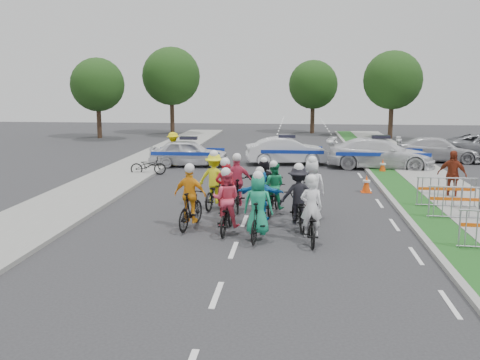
# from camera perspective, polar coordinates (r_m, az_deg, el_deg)

# --- Properties ---
(ground) EXTENTS (90.00, 90.00, 0.00)m
(ground) POSITION_cam_1_polar(r_m,az_deg,el_deg) (13.95, -0.70, -7.49)
(ground) COLOR #28282B
(ground) RESTS_ON ground
(curb_right) EXTENTS (0.20, 60.00, 0.12)m
(curb_right) POSITION_cam_1_polar(r_m,az_deg,el_deg) (19.01, 16.59, -2.93)
(curb_right) COLOR gray
(curb_right) RESTS_ON ground
(grass_strip) EXTENTS (1.20, 60.00, 0.11)m
(grass_strip) POSITION_cam_1_polar(r_m,az_deg,el_deg) (19.15, 18.65, -2.97)
(grass_strip) COLOR #1C4F19
(grass_strip) RESTS_ON ground
(sidewalk_right) EXTENTS (2.40, 60.00, 0.13)m
(sidewalk_right) POSITION_cam_1_polar(r_m,az_deg,el_deg) (19.63, 23.79, -2.96)
(sidewalk_right) COLOR gray
(sidewalk_right) RESTS_ON ground
(sidewalk_left) EXTENTS (3.00, 60.00, 0.13)m
(sidewalk_left) POSITION_cam_1_polar(r_m,az_deg,el_deg) (20.33, -17.53, -2.13)
(sidewalk_left) COLOR gray
(sidewalk_left) RESTS_ON ground
(rider_0) EXTENTS (0.75, 1.89, 1.89)m
(rider_0) POSITION_cam_1_polar(r_m,az_deg,el_deg) (14.57, 7.57, -4.25)
(rider_0) COLOR black
(rider_0) RESTS_ON ground
(rider_1) EXTENTS (0.87, 1.90, 1.94)m
(rider_1) POSITION_cam_1_polar(r_m,az_deg,el_deg) (14.67, 1.94, -3.55)
(rider_1) COLOR black
(rider_1) RESTS_ON ground
(rider_2) EXTENTS (0.83, 1.90, 1.91)m
(rider_2) POSITION_cam_1_polar(r_m,az_deg,el_deg) (15.43, -1.46, -3.03)
(rider_2) COLOR black
(rider_2) RESTS_ON ground
(rider_3) EXTENTS (1.05, 1.94, 1.97)m
(rider_3) POSITION_cam_1_polar(r_m,az_deg,el_deg) (15.90, -5.29, -2.50)
(rider_3) COLOR black
(rider_3) RESTS_ON ground
(rider_4) EXTENTS (1.19, 2.03, 1.98)m
(rider_4) POSITION_cam_1_polar(r_m,az_deg,el_deg) (15.91, 6.22, -2.48)
(rider_4) COLOR black
(rider_4) RESTS_ON ground
(rider_5) EXTENTS (1.47, 1.75, 1.81)m
(rider_5) POSITION_cam_1_polar(r_m,az_deg,el_deg) (16.20, 2.12, -2.19)
(rider_5) COLOR black
(rider_5) RESTS_ON ground
(rider_6) EXTENTS (0.89, 2.05, 2.03)m
(rider_6) POSITION_cam_1_polar(r_m,az_deg,el_deg) (16.66, -1.53, -2.18)
(rider_6) COLOR black
(rider_6) RESTS_ON ground
(rider_7) EXTENTS (0.93, 1.98, 2.02)m
(rider_7) POSITION_cam_1_polar(r_m,az_deg,el_deg) (17.24, 7.64, -1.47)
(rider_7) COLOR black
(rider_7) RESTS_ON ground
(rider_8) EXTENTS (0.88, 1.83, 1.79)m
(rider_8) POSITION_cam_1_polar(r_m,az_deg,el_deg) (17.69, 3.58, -1.47)
(rider_8) COLOR black
(rider_8) RESTS_ON ground
(rider_9) EXTENTS (1.04, 1.93, 1.98)m
(rider_9) POSITION_cam_1_polar(r_m,az_deg,el_deg) (18.07, -0.30, -0.91)
(rider_9) COLOR black
(rider_9) RESTS_ON ground
(rider_10) EXTENTS (1.21, 2.07, 2.02)m
(rider_10) POSITION_cam_1_polar(r_m,az_deg,el_deg) (18.46, -2.73, -0.62)
(rider_10) COLOR black
(rider_10) RESTS_ON ground
(rider_11) EXTENTS (1.41, 1.68, 1.73)m
(rider_11) POSITION_cam_1_polar(r_m,az_deg,el_deg) (18.91, 2.56, -0.50)
(rider_11) COLOR black
(rider_11) RESTS_ON ground
(police_car_0) EXTENTS (4.28, 2.14, 1.40)m
(police_car_0) POSITION_cam_1_polar(r_m,az_deg,el_deg) (28.05, -5.48, 2.90)
(police_car_0) COLOR silver
(police_car_0) RESTS_ON ground
(police_car_1) EXTENTS (4.52, 2.19, 1.43)m
(police_car_1) POSITION_cam_1_polar(r_m,az_deg,el_deg) (28.67, 5.01, 3.10)
(police_car_1) COLOR silver
(police_car_1) RESTS_ON ground
(police_car_2) EXTENTS (5.59, 3.00, 1.54)m
(police_car_2) POSITION_cam_1_polar(r_m,az_deg,el_deg) (28.01, 14.73, 2.74)
(police_car_2) COLOR silver
(police_car_2) RESTS_ON ground
(civilian_sedan) EXTENTS (4.81, 2.56, 1.33)m
(civilian_sedan) POSITION_cam_1_polar(r_m,az_deg,el_deg) (31.56, 20.36, 3.05)
(civilian_sedan) COLOR #B8B8BD
(civilian_sedan) RESTS_ON ground
(spectator_2) EXTENTS (1.15, 0.97, 1.84)m
(spectator_2) POSITION_cam_1_polar(r_m,az_deg,el_deg) (21.27, 21.67, 0.50)
(spectator_2) COLOR maroon
(spectator_2) RESTS_ON ground
(marshal_hiviz) EXTENTS (1.30, 1.23, 1.77)m
(marshal_hiviz) POSITION_cam_1_polar(r_m,az_deg,el_deg) (28.26, -7.12, 3.30)
(marshal_hiviz) COLOR yellow
(marshal_hiviz) RESTS_ON ground
(barrier_1) EXTENTS (2.02, 0.59, 1.12)m
(barrier_1) POSITION_cam_1_polar(r_m,az_deg,el_deg) (17.98, 22.49, -2.40)
(barrier_1) COLOR #A5A8AD
(barrier_1) RESTS_ON ground
(barrier_2) EXTENTS (2.01, 0.54, 1.12)m
(barrier_2) POSITION_cam_1_polar(r_m,az_deg,el_deg) (19.54, 21.13, -1.35)
(barrier_2) COLOR #A5A8AD
(barrier_2) RESTS_ON ground
(cone_0) EXTENTS (0.40, 0.40, 0.70)m
(cone_0) POSITION_cam_1_polar(r_m,az_deg,el_deg) (21.75, 13.33, -0.41)
(cone_0) COLOR #F24C0C
(cone_0) RESTS_ON ground
(cone_1) EXTENTS (0.40, 0.40, 0.70)m
(cone_1) POSITION_cam_1_polar(r_m,az_deg,el_deg) (26.62, 14.97, 1.43)
(cone_1) COLOR #F24C0C
(cone_1) RESTS_ON ground
(parked_bike) EXTENTS (1.73, 0.85, 0.87)m
(parked_bike) POSITION_cam_1_polar(r_m,az_deg,el_deg) (25.63, -9.77, 1.51)
(parked_bike) COLOR black
(parked_bike) RESTS_ON ground
(tree_0) EXTENTS (4.20, 4.20, 6.30)m
(tree_0) POSITION_cam_1_polar(r_m,az_deg,el_deg) (44.03, -14.97, 9.79)
(tree_0) COLOR #382619
(tree_0) RESTS_ON ground
(tree_1) EXTENTS (4.55, 4.55, 6.82)m
(tree_1) POSITION_cam_1_polar(r_m,az_deg,el_deg) (43.84, 15.98, 10.20)
(tree_1) COLOR #382619
(tree_1) RESTS_ON ground
(tree_3) EXTENTS (4.90, 4.90, 7.35)m
(tree_3) POSITION_cam_1_polar(r_m,az_deg,el_deg) (46.42, -7.34, 10.91)
(tree_3) COLOR #382619
(tree_3) RESTS_ON ground
(tree_4) EXTENTS (4.20, 4.20, 6.30)m
(tree_4) POSITION_cam_1_polar(r_m,az_deg,el_deg) (47.22, 7.82, 10.04)
(tree_4) COLOR #382619
(tree_4) RESTS_ON ground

